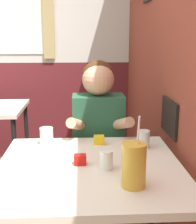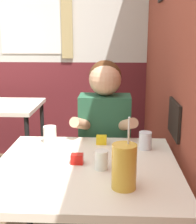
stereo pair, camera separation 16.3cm
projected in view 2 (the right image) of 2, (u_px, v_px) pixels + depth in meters
The scene contains 10 objects.
brick_wall_right at pixel (169, 41), 2.23m from camera, with size 0.08×4.35×2.70m.
back_wall at pixel (45, 39), 3.45m from camera, with size 5.24×0.09×2.70m.
main_table at pixel (86, 179), 1.54m from camera, with size 0.90×0.87×0.77m.
person_seated at pixel (105, 146), 2.13m from camera, with size 0.42×0.41×1.23m.
cocktail_pitcher at pixel (124, 166), 1.27m from camera, with size 0.10×0.10×0.31m.
glass_near_pitcher at pixel (145, 141), 1.73m from camera, with size 0.07×0.07×0.10m.
glass_center at pixel (101, 160), 1.47m from camera, with size 0.06×0.06×0.09m.
glass_far_side at pixel (50, 135), 1.83m from camera, with size 0.08×0.08×0.10m.
condiment_ketchup at pixel (77, 159), 1.53m from camera, with size 0.06×0.04×0.05m.
condiment_mustard at pixel (101, 140), 1.82m from camera, with size 0.06×0.04×0.05m.
Camera 2 is at (0.75, -1.13, 1.39)m, focal length 50.00 mm.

